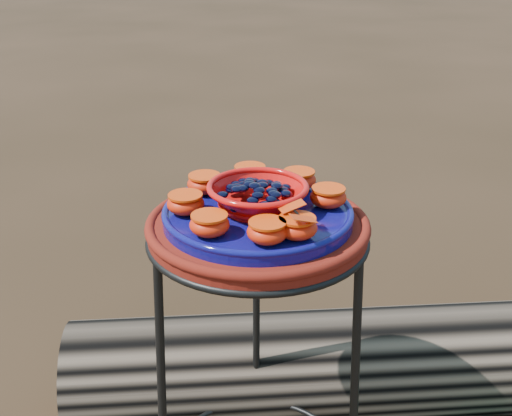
{
  "coord_description": "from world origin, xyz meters",
  "views": [
    {
      "loc": [
        -0.01,
        -1.04,
        1.22
      ],
      "look_at": [
        -0.0,
        0.0,
        0.76
      ],
      "focal_mm": 45.0,
      "sensor_mm": 36.0,
      "label": 1
    }
  ],
  "objects_px": {
    "terracotta_saucer": "(258,229)",
    "cobalt_plate": "(258,216)",
    "plant_stand": "(258,391)",
    "driftwood_log": "(378,364)",
    "red_bowl": "(258,198)"
  },
  "relations": [
    {
      "from": "terracotta_saucer",
      "to": "cobalt_plate",
      "type": "xyz_separation_m",
      "value": [
        0.0,
        0.0,
        0.03
      ]
    },
    {
      "from": "plant_stand",
      "to": "driftwood_log",
      "type": "height_order",
      "value": "plant_stand"
    },
    {
      "from": "red_bowl",
      "to": "cobalt_plate",
      "type": "bearing_deg",
      "value": 0.0
    },
    {
      "from": "terracotta_saucer",
      "to": "driftwood_log",
      "type": "bearing_deg",
      "value": 46.54
    },
    {
      "from": "red_bowl",
      "to": "driftwood_log",
      "type": "distance_m",
      "value": 0.78
    },
    {
      "from": "cobalt_plate",
      "to": "driftwood_log",
      "type": "relative_size",
      "value": 0.21
    },
    {
      "from": "plant_stand",
      "to": "terracotta_saucer",
      "type": "xyz_separation_m",
      "value": [
        0.0,
        0.0,
        0.37
      ]
    },
    {
      "from": "cobalt_plate",
      "to": "driftwood_log",
      "type": "distance_m",
      "value": 0.76
    },
    {
      "from": "cobalt_plate",
      "to": "red_bowl",
      "type": "height_order",
      "value": "red_bowl"
    },
    {
      "from": "terracotta_saucer",
      "to": "red_bowl",
      "type": "height_order",
      "value": "red_bowl"
    },
    {
      "from": "plant_stand",
      "to": "red_bowl",
      "type": "height_order",
      "value": "red_bowl"
    },
    {
      "from": "terracotta_saucer",
      "to": "cobalt_plate",
      "type": "bearing_deg",
      "value": 0.0
    },
    {
      "from": "terracotta_saucer",
      "to": "red_bowl",
      "type": "relative_size",
      "value": 2.33
    },
    {
      "from": "terracotta_saucer",
      "to": "driftwood_log",
      "type": "relative_size",
      "value": 0.25
    },
    {
      "from": "driftwood_log",
      "to": "red_bowl",
      "type": "bearing_deg",
      "value": -133.46
    }
  ]
}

